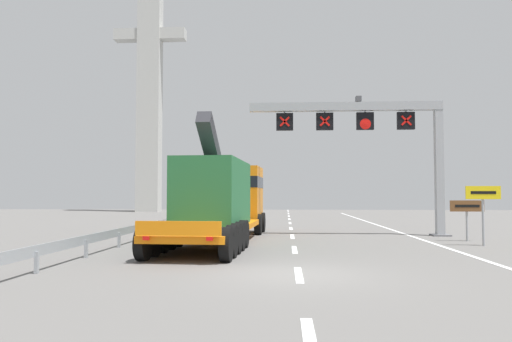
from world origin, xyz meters
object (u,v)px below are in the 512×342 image
(bridge_pylon_distant, at_px, (150,66))
(overhead_lane_gantry, at_px, (373,129))
(heavy_haul_truck_orange, at_px, (224,197))
(exit_sign_yellow, at_px, (483,201))
(tourist_info_sign_brown, at_px, (467,210))

(bridge_pylon_distant, bearing_deg, overhead_lane_gantry, -57.61)
(heavy_haul_truck_orange, bearing_deg, exit_sign_yellow, -10.32)
(overhead_lane_gantry, relative_size, exit_sign_yellow, 4.15)
(overhead_lane_gantry, distance_m, exit_sign_yellow, 7.14)
(overhead_lane_gantry, distance_m, heavy_haul_truck_orange, 8.77)
(heavy_haul_truck_orange, xyz_separation_m, tourist_info_sign_brown, (11.14, 0.03, -0.58))
(heavy_haul_truck_orange, bearing_deg, tourist_info_sign_brown, 0.17)
(overhead_lane_gantry, bearing_deg, heavy_haul_truck_orange, -158.58)
(tourist_info_sign_brown, bearing_deg, exit_sign_yellow, -92.29)
(exit_sign_yellow, xyz_separation_m, tourist_info_sign_brown, (0.08, 2.05, -0.46))
(exit_sign_yellow, height_order, tourist_info_sign_brown, exit_sign_yellow)
(exit_sign_yellow, bearing_deg, heavy_haul_truck_orange, 169.68)
(exit_sign_yellow, bearing_deg, tourist_info_sign_brown, 87.71)
(heavy_haul_truck_orange, relative_size, exit_sign_yellow, 5.71)
(bridge_pylon_distant, bearing_deg, tourist_info_sign_brown, -55.60)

